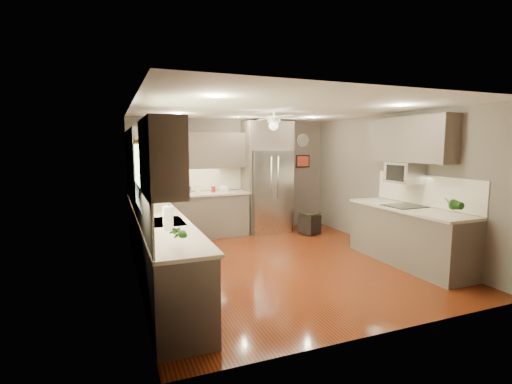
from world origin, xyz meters
TOP-DOWN VIEW (x-y plane):
  - floor at (0.00, 0.00)m, footprint 5.00×5.00m
  - ceiling at (0.00, 0.00)m, footprint 5.00×5.00m
  - wall_back at (0.00, 2.50)m, footprint 4.50×0.00m
  - wall_front at (0.00, -2.50)m, footprint 4.50×0.00m
  - wall_left at (-2.25, 0.00)m, footprint 0.00×5.00m
  - wall_right at (2.25, 0.00)m, footprint 0.00×5.00m
  - canister_a at (-1.18, 2.19)m, footprint 0.11×0.11m
  - canister_b at (-1.05, 2.22)m, footprint 0.10×0.10m
  - canister_c at (-0.87, 2.20)m, footprint 0.14×0.14m
  - canister_d at (-0.54, 2.20)m, footprint 0.10×0.10m
  - soap_bottle at (-2.07, 0.15)m, footprint 0.11×0.12m
  - potted_plant_left at (-1.96, -1.76)m, footprint 0.16×0.12m
  - potted_plant_right at (1.90, -1.63)m, footprint 0.20×0.17m
  - bowl at (-0.30, 2.17)m, footprint 0.27×0.27m
  - left_run at (-1.95, 0.15)m, footprint 0.65×4.70m
  - back_run at (-0.72, 2.20)m, footprint 1.85×0.65m
  - uppers at (-0.74, 0.71)m, footprint 4.50×4.70m
  - window at (-2.22, -0.50)m, footprint 0.05×1.12m
  - sink at (-1.93, -0.50)m, footprint 0.50×0.70m
  - refrigerator at (0.70, 2.16)m, footprint 1.06×0.75m
  - right_run at (1.93, -0.80)m, footprint 0.70×2.20m
  - microwave at (2.03, -0.55)m, footprint 0.43×0.55m
  - ceiling_fan at (-0.00, 0.30)m, footprint 1.18×1.18m
  - recessed_lights at (-0.04, 0.40)m, footprint 2.84×3.14m
  - wall_clock at (1.75, 2.48)m, footprint 0.30×0.03m
  - framed_print at (1.75, 2.48)m, footprint 0.36×0.03m
  - stool at (1.43, 1.54)m, footprint 0.46×0.46m
  - paper_towel at (-1.95, -1.00)m, footprint 0.12×0.12m

SIDE VIEW (x-z plane):
  - floor at x=0.00m, z-range 0.00..0.00m
  - stool at x=1.43m, z-range 0.01..0.46m
  - left_run at x=-1.95m, z-range -0.24..1.21m
  - back_run at x=-0.72m, z-range -0.24..1.21m
  - right_run at x=1.93m, z-range -0.24..1.21m
  - sink at x=-1.93m, z-range 0.75..1.07m
  - bowl at x=-0.30m, z-range 0.94..0.99m
  - canister_d at x=-0.54m, z-range 0.93..1.07m
  - canister_b at x=-1.05m, z-range 0.93..1.09m
  - canister_a at x=-1.18m, z-range 0.95..1.09m
  - canister_c at x=-0.87m, z-range 0.95..1.11m
  - soap_bottle at x=-2.07m, z-range 0.94..1.14m
  - potted_plant_left at x=-1.96m, z-range 0.94..1.21m
  - paper_towel at x=-1.95m, z-range 0.93..1.23m
  - potted_plant_right at x=1.90m, z-range 0.94..1.29m
  - refrigerator at x=0.70m, z-range -0.04..2.41m
  - wall_back at x=0.00m, z-range -1.00..3.50m
  - wall_front at x=0.00m, z-range -1.00..3.50m
  - wall_left at x=-2.25m, z-range -1.25..3.75m
  - wall_right at x=2.25m, z-range -1.25..3.75m
  - microwave at x=2.03m, z-range 1.31..1.65m
  - framed_print at x=1.75m, z-range 1.40..1.70m
  - window at x=-2.22m, z-range 1.09..2.01m
  - uppers at x=-0.74m, z-range 1.39..2.35m
  - wall_clock at x=1.75m, z-range 1.90..2.20m
  - ceiling_fan at x=0.00m, z-range 2.17..2.49m
  - recessed_lights at x=-0.04m, z-range 2.49..2.50m
  - ceiling at x=0.00m, z-range 2.50..2.50m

